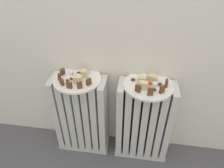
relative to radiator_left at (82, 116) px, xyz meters
name	(u,v)px	position (x,y,z in m)	size (l,w,h in m)	color
radiator_left	(82,116)	(0.00, 0.00, 0.00)	(0.35, 0.16, 0.58)	silver
radiator_right	(143,122)	(0.41, 0.00, 0.00)	(0.35, 0.16, 0.58)	silver
plate_left	(77,79)	(0.00, 0.00, 0.30)	(0.28, 0.28, 0.01)	white
plate_right	(148,85)	(0.41, 0.00, 0.30)	(0.28, 0.28, 0.01)	white
dark_cake_slice_left_0	(63,72)	(-0.09, 0.03, 0.32)	(0.03, 0.02, 0.04)	#56351E
dark_cake_slice_left_1	(59,77)	(-0.09, -0.03, 0.32)	(0.03, 0.02, 0.04)	#56351E
dark_cake_slice_left_2	(62,82)	(-0.06, -0.07, 0.32)	(0.03, 0.02, 0.04)	#56351E
dark_cake_slice_left_3	(69,85)	(-0.01, -0.10, 0.32)	(0.03, 0.02, 0.04)	#56351E
dark_cake_slice_left_4	(80,85)	(0.04, -0.09, 0.32)	(0.03, 0.02, 0.04)	#56351E
dark_cake_slice_left_5	(89,82)	(0.08, -0.05, 0.32)	(0.03, 0.02, 0.04)	#56351E
marble_cake_slice_left_0	(84,74)	(0.04, 0.02, 0.33)	(0.04, 0.03, 0.05)	beige
marble_cake_slice_left_1	(78,80)	(0.02, -0.04, 0.33)	(0.05, 0.04, 0.04)	beige
turkish_delight_left_0	(78,77)	(0.00, 0.00, 0.32)	(0.02, 0.02, 0.02)	white
turkish_delight_left_1	(71,73)	(-0.04, 0.03, 0.31)	(0.02, 0.02, 0.02)	white
medjool_date_left_0	(68,81)	(-0.04, -0.04, 0.31)	(0.02, 0.02, 0.01)	#4C2814
medjool_date_left_1	(71,79)	(-0.03, -0.02, 0.31)	(0.02, 0.02, 0.01)	#4C2814
medjool_date_left_2	(78,73)	(0.00, 0.04, 0.31)	(0.03, 0.02, 0.02)	#4C2814
jam_bowl_left	(86,71)	(0.04, 0.06, 0.32)	(0.04, 0.04, 0.03)	white
dark_cake_slice_right_0	(138,89)	(0.35, -0.08, 0.33)	(0.03, 0.01, 0.04)	#56351E
dark_cake_slice_right_1	(150,92)	(0.41, -0.09, 0.33)	(0.03, 0.01, 0.04)	#56351E
dark_cake_slice_right_2	(162,90)	(0.47, -0.07, 0.33)	(0.03, 0.01, 0.04)	#56351E
dark_cake_slice_right_3	(167,83)	(0.50, -0.01, 0.33)	(0.03, 0.01, 0.04)	#56351E
marble_cake_slice_right_0	(143,85)	(0.38, -0.05, 0.33)	(0.04, 0.03, 0.04)	beige
marble_cake_slice_right_1	(153,78)	(0.43, 0.03, 0.32)	(0.05, 0.04, 0.04)	beige
marble_cake_slice_right_2	(142,80)	(0.37, 0.01, 0.32)	(0.05, 0.04, 0.04)	beige
turkish_delight_right_0	(155,85)	(0.44, -0.02, 0.32)	(0.02, 0.02, 0.02)	white
turkish_delight_right_1	(144,77)	(0.38, 0.05, 0.32)	(0.03, 0.03, 0.03)	white
medjool_date_right_0	(160,84)	(0.47, 0.00, 0.31)	(0.03, 0.02, 0.02)	#4C2814
medjool_date_right_1	(133,79)	(0.32, 0.02, 0.31)	(0.03, 0.02, 0.02)	#4C2814
medjool_date_right_2	(154,90)	(0.43, -0.06, 0.31)	(0.03, 0.01, 0.02)	#4C2814
jam_bowl_right	(149,85)	(0.41, -0.02, 0.31)	(0.04, 0.04, 0.02)	white
fork	(152,79)	(0.42, 0.05, 0.31)	(0.07, 0.10, 0.00)	#B7B7BC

